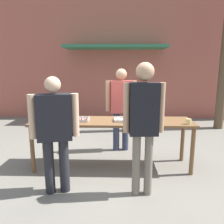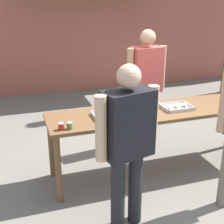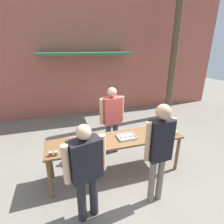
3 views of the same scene
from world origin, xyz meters
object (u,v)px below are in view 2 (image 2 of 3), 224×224
(food_tray_sausages, at_px, (112,115))
(person_server_behind_table, at_px, (146,79))
(condiment_jar_mustard, at_px, (61,126))
(condiment_jar_ketchup, at_px, (70,126))
(person_customer_holding_hotdog, at_px, (128,137))
(food_tray_buns, at_px, (176,107))

(food_tray_sausages, distance_m, person_server_behind_table, 1.16)
(condiment_jar_mustard, bearing_deg, food_tray_sausages, 18.69)
(food_tray_sausages, height_order, condiment_jar_ketchup, condiment_jar_ketchup)
(food_tray_sausages, height_order, person_customer_holding_hotdog, person_customer_holding_hotdog)
(condiment_jar_mustard, height_order, condiment_jar_ketchup, same)
(food_tray_buns, bearing_deg, person_customer_holding_hotdog, -139.17)
(person_server_behind_table, xyz_separation_m, person_customer_holding_hotdog, (-0.92, -1.67, -0.06))
(person_customer_holding_hotdog, bearing_deg, person_server_behind_table, -132.84)
(condiment_jar_mustard, distance_m, person_customer_holding_hotdog, 0.81)
(condiment_jar_ketchup, distance_m, person_customer_holding_hotdog, 0.75)
(person_server_behind_table, distance_m, person_customer_holding_hotdog, 1.90)
(food_tray_buns, height_order, condiment_jar_ketchup, condiment_jar_ketchup)
(food_tray_buns, height_order, person_server_behind_table, person_server_behind_table)
(person_server_behind_table, bearing_deg, condiment_jar_ketchup, -150.16)
(food_tray_sausages, xyz_separation_m, food_tray_buns, (0.84, 0.00, 0.01))
(condiment_jar_ketchup, bearing_deg, person_customer_holding_hotdog, -55.62)
(condiment_jar_mustard, bearing_deg, food_tray_buns, 8.30)
(person_server_behind_table, bearing_deg, food_tray_sausages, -142.01)
(food_tray_buns, bearing_deg, condiment_jar_mustard, -171.70)
(food_tray_buns, bearing_deg, food_tray_sausages, -179.94)
(condiment_jar_ketchup, relative_size, person_server_behind_table, 0.04)
(food_tray_buns, xyz_separation_m, person_server_behind_table, (-0.05, 0.83, 0.16))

